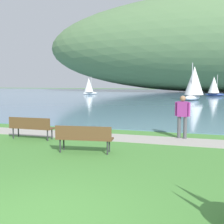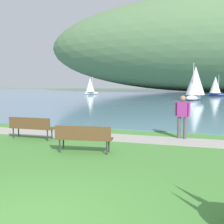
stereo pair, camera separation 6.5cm
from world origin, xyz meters
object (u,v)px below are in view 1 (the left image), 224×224
at_px(sailboat_mid_bay, 194,83).
at_px(park_bench_further_along, 31,126).
at_px(sailboat_nearest_to_shore, 214,86).
at_px(person_at_shoreline, 182,114).
at_px(park_bench_near_camera, 84,137).
at_px(sailboat_toward_hillside, 89,86).

bearing_deg(sailboat_mid_bay, park_bench_further_along, -101.71).
xyz_separation_m(sailboat_nearest_to_shore, sailboat_mid_bay, (-2.90, -11.85, 0.52)).
height_order(person_at_shoreline, sailboat_nearest_to_shore, sailboat_nearest_to_shore).
height_order(park_bench_near_camera, sailboat_toward_hillside, sailboat_toward_hillside).
height_order(park_bench_near_camera, sailboat_mid_bay, sailboat_mid_bay).
bearing_deg(sailboat_nearest_to_shore, person_at_shoreline, -94.43).
distance_m(sailboat_mid_bay, sailboat_toward_hillside, 22.02).
relative_size(park_bench_further_along, sailboat_nearest_to_shore, 0.52).
xyz_separation_m(person_at_shoreline, sailboat_nearest_to_shore, (2.85, 36.82, 0.69)).
xyz_separation_m(park_bench_further_along, sailboat_mid_bay, (5.57, 26.90, 1.68)).
xyz_separation_m(park_bench_further_along, sailboat_toward_hillside, (-13.14, 38.50, 1.09)).
height_order(person_at_shoreline, sailboat_toward_hillside, sailboat_toward_hillside).
bearing_deg(sailboat_mid_bay, park_bench_near_camera, -95.59).
xyz_separation_m(sailboat_nearest_to_shore, sailboat_toward_hillside, (-21.62, -0.26, -0.06)).
distance_m(sailboat_nearest_to_shore, sailboat_mid_bay, 12.22).
bearing_deg(person_at_shoreline, park_bench_further_along, -161.05).
bearing_deg(sailboat_nearest_to_shore, park_bench_near_camera, -98.05).
distance_m(park_bench_near_camera, sailboat_mid_bay, 28.43).
relative_size(park_bench_further_along, sailboat_mid_bay, 0.39).
bearing_deg(sailboat_toward_hillside, sailboat_nearest_to_shore, 0.69).
relative_size(sailboat_mid_bay, sailboat_toward_hillside, 1.37).
distance_m(park_bench_further_along, sailboat_nearest_to_shore, 39.69).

